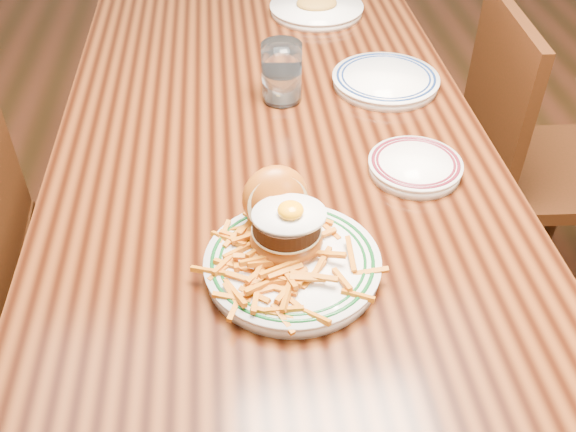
{
  "coord_description": "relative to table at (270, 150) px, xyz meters",
  "views": [
    {
      "loc": [
        -0.08,
        -1.14,
        1.45
      ],
      "look_at": [
        -0.0,
        -0.43,
        0.84
      ],
      "focal_mm": 40.0,
      "sensor_mm": 36.0,
      "label": 1
    }
  ],
  "objects": [
    {
      "name": "side_plate",
      "position": [
        0.25,
        -0.23,
        0.1
      ],
      "size": [
        0.17,
        0.17,
        0.03
      ],
      "rotation": [
        0.0,
        0.0,
        0.07
      ],
      "color": "white",
      "rests_on": "table"
    },
    {
      "name": "water_glass",
      "position": [
        0.03,
        0.06,
        0.14
      ],
      "size": [
        0.08,
        0.08,
        0.13
      ],
      "color": "white",
      "rests_on": "table"
    },
    {
      "name": "floor",
      "position": [
        0.0,
        0.0,
        -0.66
      ],
      "size": [
        6.0,
        6.0,
        0.0
      ],
      "primitive_type": "plane",
      "color": "black",
      "rests_on": "ground"
    },
    {
      "name": "chair_right",
      "position": [
        0.7,
        0.19,
        -0.2
      ],
      "size": [
        0.43,
        0.43,
        0.86
      ],
      "rotation": [
        0.0,
        0.0,
        3.08
      ],
      "color": "#3A170C",
      "rests_on": "floor"
    },
    {
      "name": "far_plate",
      "position": [
        0.17,
        0.5,
        0.1
      ],
      "size": [
        0.25,
        0.25,
        0.04
      ],
      "rotation": [
        0.0,
        0.0,
        0.1
      ],
      "color": "white",
      "rests_on": "table"
    },
    {
      "name": "table",
      "position": [
        0.0,
        0.0,
        0.0
      ],
      "size": [
        0.85,
        1.6,
        0.75
      ],
      "color": "black",
      "rests_on": "floor"
    },
    {
      "name": "rear_plate",
      "position": [
        0.27,
        0.1,
        0.1
      ],
      "size": [
        0.24,
        0.24,
        0.03
      ],
      "rotation": [
        0.0,
        0.0,
        -0.25
      ],
      "color": "white",
      "rests_on": "table"
    },
    {
      "name": "main_plate",
      "position": [
        -0.0,
        -0.44,
        0.12
      ],
      "size": [
        0.27,
        0.28,
        0.13
      ],
      "rotation": [
        0.0,
        0.0,
        0.17
      ],
      "color": "white",
      "rests_on": "table"
    }
  ]
}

